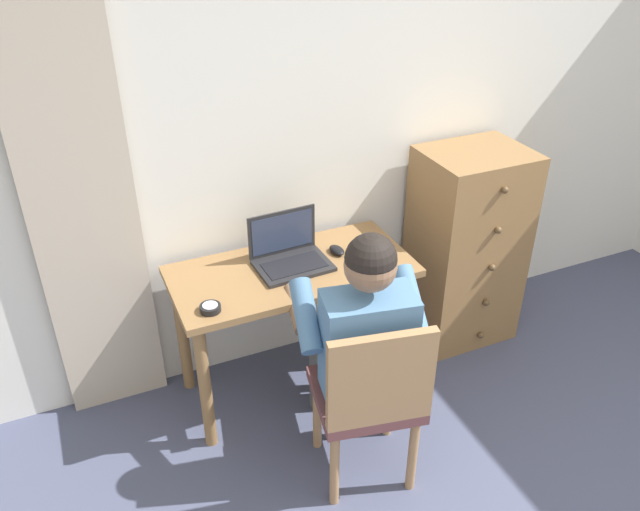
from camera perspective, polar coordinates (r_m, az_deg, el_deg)
wall_back at (r=3.25m, az=4.10°, el=11.94°), size 4.80×0.05×2.50m
curtain_panel at (r=2.89m, az=-20.63°, el=5.07°), size 0.46×0.03×2.28m
desk at (r=3.06m, az=-2.47°, el=-3.03°), size 1.13×0.54×0.72m
dresser at (r=3.58m, az=12.84°, el=0.76°), size 0.54×0.47×1.10m
chair at (r=2.66m, az=4.52°, el=-12.28°), size 0.49×0.47×0.88m
person_seated at (r=2.67m, az=3.46°, el=-6.85°), size 0.60×0.64×1.19m
laptop at (r=3.01m, az=-2.74°, el=0.15°), size 0.35×0.26×0.24m
computer_mouse at (r=3.10m, az=1.51°, el=0.48°), size 0.07×0.11×0.03m
desk_clock at (r=2.74m, az=-9.73°, el=-4.63°), size 0.09×0.09×0.03m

